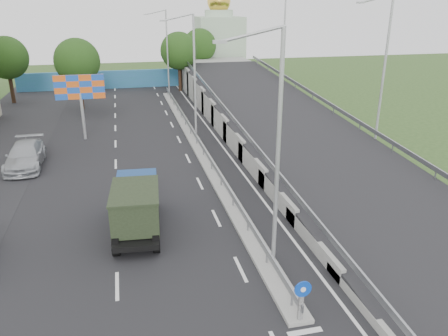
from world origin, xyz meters
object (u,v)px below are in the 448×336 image
object	(u,v)px
sign_bollard	(301,300)
parked_car_d	(25,156)
lamp_post_near	(274,142)
dump_truck	(136,205)
lamp_post_mid	(192,71)
billboard	(80,91)
church	(219,41)
lamp_post_far	(166,48)

from	to	relation	value
sign_bollard	parked_car_d	world-z (taller)	sign_bollard
lamp_post_near	dump_truck	xyz separation A→B (m)	(-5.50, 4.71, -4.38)
lamp_post_near	dump_truck	world-z (taller)	lamp_post_near
lamp_post_near	parked_car_d	size ratio (longest dim) A/B	1.74
lamp_post_mid	billboard	xyz separation A→B (m)	(-9.11, 2.00, -1.62)
lamp_post_near	lamp_post_mid	size ratio (longest dim) A/B	1.00
church	dump_truck	world-z (taller)	church
church	lamp_post_mid	bearing A→B (deg)	-106.22
sign_bollard	lamp_post_near	bearing A→B (deg)	88.36
billboard	parked_car_d	distance (m)	7.82
sign_bollard	church	distance (m)	58.84
dump_truck	parked_car_d	size ratio (longest dim) A/B	1.03
lamp_post_near	billboard	distance (m)	23.87
lamp_post_far	parked_car_d	world-z (taller)	lamp_post_far
lamp_post_mid	lamp_post_far	bearing A→B (deg)	90.00
sign_bollard	lamp_post_far	bearing A→B (deg)	89.86
sign_bollard	lamp_post_mid	distance (m)	24.30
sign_bollard	parked_car_d	xyz separation A→B (m)	(-12.70, 19.80, -0.19)
billboard	parked_car_d	bearing A→B (deg)	-121.53
billboard	dump_truck	bearing A→B (deg)	-78.22
sign_bollard	dump_truck	bearing A→B (deg)	122.29
lamp_post_far	lamp_post_mid	bearing A→B (deg)	-90.00
sign_bollard	lamp_post_mid	xyz separation A→B (m)	(0.11, 23.83, 4.77)
lamp_post_far	lamp_post_near	bearing A→B (deg)	-90.00
sign_bollard	dump_truck	size ratio (longest dim) A/B	0.28
lamp_post_near	lamp_post_mid	xyz separation A→B (m)	(0.00, 20.00, 0.00)
lamp_post_mid	sign_bollard	bearing A→B (deg)	-90.26
billboard	dump_truck	xyz separation A→B (m)	(3.61, -17.29, -2.76)
church	parked_car_d	size ratio (longest dim) A/B	2.38
lamp_post_mid	church	world-z (taller)	church
dump_truck	billboard	bearing A→B (deg)	106.20
lamp_post_far	dump_truck	xyz separation A→B (m)	(-5.50, -35.29, -4.38)
lamp_post_mid	billboard	bearing A→B (deg)	167.62
billboard	lamp_post_near	bearing A→B (deg)	-67.51
lamp_post_mid	dump_truck	size ratio (longest dim) A/B	1.68
lamp_post_near	parked_car_d	xyz separation A→B (m)	(-12.81, 15.97, -4.97)
lamp_post_mid	dump_truck	world-z (taller)	lamp_post_mid
lamp_post_near	lamp_post_mid	world-z (taller)	same
dump_truck	church	bearing A→B (deg)	77.07
lamp_post_near	lamp_post_far	xyz separation A→B (m)	(0.00, 40.00, 0.00)
sign_bollard	dump_truck	distance (m)	10.11
lamp_post_mid	parked_car_d	distance (m)	14.31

